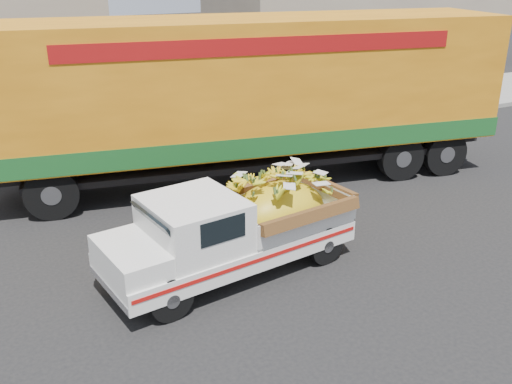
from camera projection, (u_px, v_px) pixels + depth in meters
ground at (242, 280)px, 9.51m from camera, size 100.00×100.00×0.00m
curb at (131, 161)px, 14.93m from camera, size 60.00×0.25×0.15m
sidewalk at (111, 141)px, 16.66m from camera, size 60.00×4.00×0.14m
building_right at (360, 5)px, 27.20m from camera, size 14.00×6.00×6.00m
pickup_truck at (246, 224)px, 9.65m from camera, size 4.45×2.11×1.50m
semi_trailer at (251, 93)px, 13.12m from camera, size 12.08×4.71×3.80m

